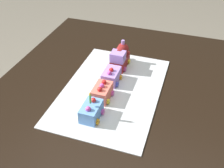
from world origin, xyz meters
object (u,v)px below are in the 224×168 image
Objects in this scene: cake_locomotive at (120,58)px; cake_car_hopper_sky_blue at (91,111)px; dining_table at (104,119)px; birthday_candle at (90,98)px; cake_car_tanker_coral at (102,92)px; cake_car_flatbed_lavender at (111,76)px.

cake_locomotive reaches higher than cake_car_hopper_sky_blue.
dining_table is 0.18m from cake_car_hopper_sky_blue.
birthday_candle reaches higher than cake_locomotive.
cake_car_hopper_sky_blue is (0.12, 0.00, -0.00)m from cake_car_tanker_coral.
birthday_candle reaches higher than cake_car_flatbed_lavender.
cake_locomotive reaches higher than cake_car_tanker_coral.
cake_car_hopper_sky_blue is (0.11, -0.01, 0.14)m from dining_table.
cake_car_hopper_sky_blue is at bearing 0.00° from cake_car_tanker_coral.
cake_car_flatbed_lavender reaches higher than dining_table.
birthday_candle is (0.37, -0.00, 0.05)m from cake_locomotive.
cake_locomotive reaches higher than cake_car_flatbed_lavender.
cake_car_tanker_coral is at bearing -136.19° from dining_table.
dining_table is at bearing 43.81° from cake_car_tanker_coral.
birthday_candle reaches higher than cake_car_tanker_coral.
cake_car_tanker_coral reaches higher than dining_table.
cake_car_flatbed_lavender is at bearing 180.00° from cake_car_hopper_sky_blue.
cake_car_tanker_coral is at bearing -180.00° from birthday_candle.
cake_car_hopper_sky_blue is (0.36, -0.00, -0.02)m from cake_locomotive.
dining_table is 14.00× the size of cake_car_hopper_sky_blue.
cake_car_tanker_coral is 0.14m from birthday_candle.
cake_car_flatbed_lavender is 0.25m from birthday_candle.
cake_car_hopper_sky_blue is at bearing -180.00° from birthday_candle.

